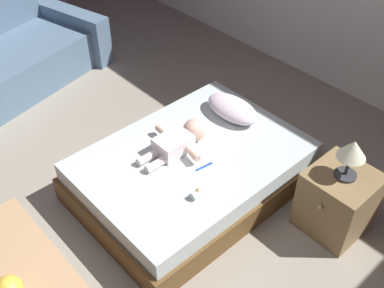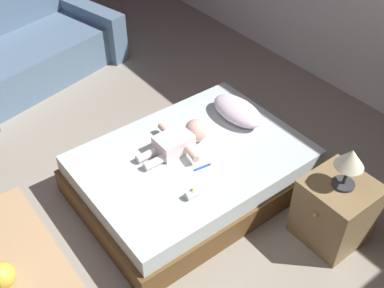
{
  "view_description": "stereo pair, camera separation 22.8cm",
  "coord_description": "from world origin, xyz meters",
  "px_view_note": "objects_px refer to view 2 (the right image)",
  "views": [
    {
      "loc": [
        1.97,
        -1.03,
        2.81
      ],
      "look_at": [
        -0.04,
        0.79,
        0.48
      ],
      "focal_mm": 43.46,
      "sensor_mm": 36.0,
      "label": 1
    },
    {
      "loc": [
        2.11,
        -0.86,
        2.81
      ],
      "look_at": [
        -0.04,
        0.79,
        0.48
      ],
      "focal_mm": 43.46,
      "sensor_mm": 36.0,
      "label": 2
    }
  ],
  "objects_px": {
    "bed": "(192,171)",
    "toothbrush": "(204,166)",
    "baby": "(181,140)",
    "couch": "(23,53)",
    "pillow": "(237,111)",
    "nightstand": "(335,210)",
    "baby_bottle": "(193,193)",
    "lamp": "(350,161)",
    "toy_ball": "(1,276)"
  },
  "relations": [
    {
      "from": "toothbrush",
      "to": "couch",
      "type": "relative_size",
      "value": 0.07
    },
    {
      "from": "bed",
      "to": "baby",
      "type": "xyz_separation_m",
      "value": [
        -0.12,
        -0.02,
        0.27
      ]
    },
    {
      "from": "pillow",
      "to": "baby",
      "type": "xyz_separation_m",
      "value": [
        0.01,
        -0.61,
        0.0
      ]
    },
    {
      "from": "toothbrush",
      "to": "bed",
      "type": "bearing_deg",
      "value": 173.14
    },
    {
      "from": "baby",
      "to": "baby_bottle",
      "type": "height_order",
      "value": "baby"
    },
    {
      "from": "baby",
      "to": "lamp",
      "type": "xyz_separation_m",
      "value": [
        1.13,
        0.55,
        0.29
      ]
    },
    {
      "from": "pillow",
      "to": "toothbrush",
      "type": "distance_m",
      "value": 0.69
    },
    {
      "from": "toothbrush",
      "to": "lamp",
      "type": "distance_m",
      "value": 1.06
    },
    {
      "from": "baby",
      "to": "toothbrush",
      "type": "relative_size",
      "value": 3.95
    },
    {
      "from": "pillow",
      "to": "nightstand",
      "type": "height_order",
      "value": "pillow"
    },
    {
      "from": "bed",
      "to": "toothbrush",
      "type": "height_order",
      "value": "toothbrush"
    },
    {
      "from": "couch",
      "to": "baby_bottle",
      "type": "height_order",
      "value": "couch"
    },
    {
      "from": "pillow",
      "to": "toothbrush",
      "type": "xyz_separation_m",
      "value": [
        0.31,
        -0.61,
        -0.07
      ]
    },
    {
      "from": "lamp",
      "to": "toy_ball",
      "type": "xyz_separation_m",
      "value": [
        -1.06,
        -2.11,
        -0.64
      ]
    },
    {
      "from": "toothbrush",
      "to": "couch",
      "type": "xyz_separation_m",
      "value": [
        -2.66,
        -0.38,
        -0.1
      ]
    },
    {
      "from": "couch",
      "to": "baby_bottle",
      "type": "xyz_separation_m",
      "value": [
        2.85,
        0.13,
        0.13
      ]
    },
    {
      "from": "nightstand",
      "to": "lamp",
      "type": "height_order",
      "value": "lamp"
    },
    {
      "from": "bed",
      "to": "lamp",
      "type": "height_order",
      "value": "lamp"
    },
    {
      "from": "pillow",
      "to": "baby_bottle",
      "type": "bearing_deg",
      "value": -60.04
    },
    {
      "from": "bed",
      "to": "nightstand",
      "type": "relative_size",
      "value": 3.47
    },
    {
      "from": "lamp",
      "to": "toothbrush",
      "type": "bearing_deg",
      "value": -146.38
    },
    {
      "from": "toothbrush",
      "to": "nightstand",
      "type": "height_order",
      "value": "nightstand"
    },
    {
      "from": "toy_ball",
      "to": "baby_bottle",
      "type": "height_order",
      "value": "baby_bottle"
    },
    {
      "from": "toothbrush",
      "to": "couch",
      "type": "bearing_deg",
      "value": -171.95
    },
    {
      "from": "pillow",
      "to": "baby_bottle",
      "type": "xyz_separation_m",
      "value": [
        0.5,
        -0.86,
        -0.04
      ]
    },
    {
      "from": "baby",
      "to": "couch",
      "type": "height_order",
      "value": "couch"
    },
    {
      "from": "pillow",
      "to": "couch",
      "type": "relative_size",
      "value": 0.25
    },
    {
      "from": "couch",
      "to": "pillow",
      "type": "bearing_deg",
      "value": 22.73
    },
    {
      "from": "toothbrush",
      "to": "baby_bottle",
      "type": "bearing_deg",
      "value": -53.42
    },
    {
      "from": "toy_ball",
      "to": "toothbrush",
      "type": "bearing_deg",
      "value": 81.71
    },
    {
      "from": "bed",
      "to": "lamp",
      "type": "bearing_deg",
      "value": 27.78
    },
    {
      "from": "couch",
      "to": "toy_ball",
      "type": "height_order",
      "value": "couch"
    },
    {
      "from": "nightstand",
      "to": "toy_ball",
      "type": "xyz_separation_m",
      "value": [
        -1.06,
        -2.11,
        -0.16
      ]
    },
    {
      "from": "baby",
      "to": "nightstand",
      "type": "bearing_deg",
      "value": 26.13
    },
    {
      "from": "toothbrush",
      "to": "nightstand",
      "type": "bearing_deg",
      "value": 33.62
    },
    {
      "from": "bed",
      "to": "baby_bottle",
      "type": "xyz_separation_m",
      "value": [
        0.36,
        -0.27,
        0.23
      ]
    },
    {
      "from": "bed",
      "to": "pillow",
      "type": "distance_m",
      "value": 0.66
    },
    {
      "from": "bed",
      "to": "pillow",
      "type": "bearing_deg",
      "value": 102.64
    },
    {
      "from": "toothbrush",
      "to": "nightstand",
      "type": "distance_m",
      "value": 1.01
    },
    {
      "from": "bed",
      "to": "couch",
      "type": "height_order",
      "value": "couch"
    },
    {
      "from": "toothbrush",
      "to": "toy_ball",
      "type": "relative_size",
      "value": 0.82
    },
    {
      "from": "nightstand",
      "to": "toy_ball",
      "type": "relative_size",
      "value": 2.7
    },
    {
      "from": "lamp",
      "to": "toy_ball",
      "type": "height_order",
      "value": "lamp"
    },
    {
      "from": "nightstand",
      "to": "lamp",
      "type": "bearing_deg",
      "value": 90.0
    },
    {
      "from": "couch",
      "to": "lamp",
      "type": "xyz_separation_m",
      "value": [
        3.49,
        0.93,
        0.46
      ]
    },
    {
      "from": "toothbrush",
      "to": "couch",
      "type": "distance_m",
      "value": 2.69
    },
    {
      "from": "toothbrush",
      "to": "baby_bottle",
      "type": "relative_size",
      "value": 1.37
    },
    {
      "from": "pillow",
      "to": "baby",
      "type": "bearing_deg",
      "value": -88.73
    },
    {
      "from": "couch",
      "to": "toy_ball",
      "type": "distance_m",
      "value": 2.71
    },
    {
      "from": "couch",
      "to": "lamp",
      "type": "relative_size",
      "value": 6.63
    }
  ]
}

